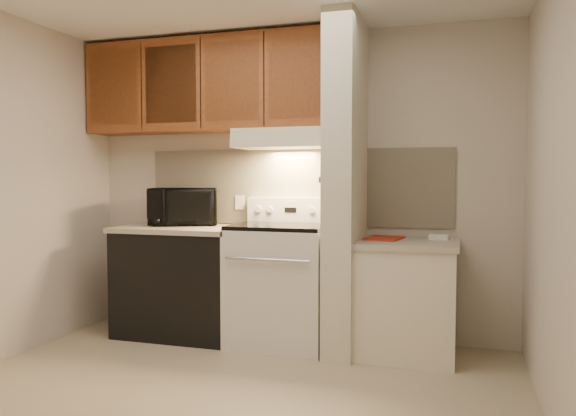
% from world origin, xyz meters
% --- Properties ---
extents(floor, '(3.60, 3.60, 0.00)m').
position_xyz_m(floor, '(0.00, 0.00, 0.00)').
color(floor, tan).
rests_on(floor, ground).
extents(wall_back, '(3.60, 2.50, 0.02)m').
position_xyz_m(wall_back, '(0.00, 1.50, 1.25)').
color(wall_back, beige).
rests_on(wall_back, floor).
extents(wall_right, '(0.02, 3.00, 2.50)m').
position_xyz_m(wall_right, '(1.80, 0.00, 1.25)').
color(wall_right, beige).
rests_on(wall_right, floor).
extents(backsplash, '(2.60, 0.02, 0.63)m').
position_xyz_m(backsplash, '(0.00, 1.49, 1.24)').
color(backsplash, beige).
rests_on(backsplash, wall_back).
extents(range_body, '(0.76, 0.65, 0.92)m').
position_xyz_m(range_body, '(0.00, 1.16, 0.46)').
color(range_body, silver).
rests_on(range_body, floor).
extents(oven_window, '(0.50, 0.01, 0.30)m').
position_xyz_m(oven_window, '(0.00, 0.84, 0.50)').
color(oven_window, black).
rests_on(oven_window, range_body).
extents(oven_handle, '(0.65, 0.02, 0.02)m').
position_xyz_m(oven_handle, '(0.00, 0.80, 0.72)').
color(oven_handle, silver).
rests_on(oven_handle, range_body).
extents(cooktop, '(0.74, 0.64, 0.03)m').
position_xyz_m(cooktop, '(0.00, 1.16, 0.94)').
color(cooktop, black).
rests_on(cooktop, range_body).
extents(range_backguard, '(0.76, 0.08, 0.20)m').
position_xyz_m(range_backguard, '(0.00, 1.44, 1.05)').
color(range_backguard, silver).
rests_on(range_backguard, range_body).
extents(range_display, '(0.10, 0.01, 0.04)m').
position_xyz_m(range_display, '(0.00, 1.40, 1.05)').
color(range_display, black).
rests_on(range_display, range_backguard).
extents(range_knob_left_outer, '(0.05, 0.02, 0.05)m').
position_xyz_m(range_knob_left_outer, '(-0.28, 1.40, 1.05)').
color(range_knob_left_outer, silver).
rests_on(range_knob_left_outer, range_backguard).
extents(range_knob_left_inner, '(0.05, 0.02, 0.05)m').
position_xyz_m(range_knob_left_inner, '(-0.18, 1.40, 1.05)').
color(range_knob_left_inner, silver).
rests_on(range_knob_left_inner, range_backguard).
extents(range_knob_right_inner, '(0.05, 0.02, 0.05)m').
position_xyz_m(range_knob_right_inner, '(0.18, 1.40, 1.05)').
color(range_knob_right_inner, silver).
rests_on(range_knob_right_inner, range_backguard).
extents(range_knob_right_outer, '(0.05, 0.02, 0.05)m').
position_xyz_m(range_knob_right_outer, '(0.28, 1.40, 1.05)').
color(range_knob_right_outer, silver).
rests_on(range_knob_right_outer, range_backguard).
extents(dishwasher_front, '(1.00, 0.63, 0.87)m').
position_xyz_m(dishwasher_front, '(-0.88, 1.17, 0.43)').
color(dishwasher_front, black).
rests_on(dishwasher_front, floor).
extents(left_countertop, '(1.04, 0.67, 0.04)m').
position_xyz_m(left_countertop, '(-0.88, 1.17, 0.89)').
color(left_countertop, '#B9AC94').
rests_on(left_countertop, dishwasher_front).
extents(spoon_rest, '(0.26, 0.14, 0.02)m').
position_xyz_m(spoon_rest, '(-0.80, 1.32, 0.92)').
color(spoon_rest, black).
rests_on(spoon_rest, left_countertop).
extents(teal_jar, '(0.12, 0.12, 0.11)m').
position_xyz_m(teal_jar, '(-0.95, 1.39, 0.96)').
color(teal_jar, '#2D706A').
rests_on(teal_jar, left_countertop).
extents(outlet, '(0.08, 0.01, 0.12)m').
position_xyz_m(outlet, '(-0.48, 1.48, 1.10)').
color(outlet, silver).
rests_on(outlet, backsplash).
extents(microwave, '(0.68, 0.58, 0.32)m').
position_xyz_m(microwave, '(-0.93, 1.31, 1.07)').
color(microwave, black).
rests_on(microwave, left_countertop).
extents(partition_pillar, '(0.22, 0.70, 2.50)m').
position_xyz_m(partition_pillar, '(0.51, 1.15, 1.25)').
color(partition_pillar, beige).
rests_on(partition_pillar, floor).
extents(pillar_trim, '(0.01, 0.70, 0.04)m').
position_xyz_m(pillar_trim, '(0.39, 1.15, 1.30)').
color(pillar_trim, brown).
rests_on(pillar_trim, partition_pillar).
extents(knife_strip, '(0.02, 0.42, 0.04)m').
position_xyz_m(knife_strip, '(0.39, 1.10, 1.32)').
color(knife_strip, black).
rests_on(knife_strip, partition_pillar).
extents(knife_blade_a, '(0.01, 0.03, 0.16)m').
position_xyz_m(knife_blade_a, '(0.38, 0.94, 1.22)').
color(knife_blade_a, silver).
rests_on(knife_blade_a, knife_strip).
extents(knife_handle_a, '(0.02, 0.02, 0.10)m').
position_xyz_m(knife_handle_a, '(0.38, 0.94, 1.37)').
color(knife_handle_a, black).
rests_on(knife_handle_a, knife_strip).
extents(knife_blade_b, '(0.01, 0.04, 0.18)m').
position_xyz_m(knife_blade_b, '(0.38, 1.01, 1.21)').
color(knife_blade_b, silver).
rests_on(knife_blade_b, knife_strip).
extents(knife_handle_b, '(0.02, 0.02, 0.10)m').
position_xyz_m(knife_handle_b, '(0.38, 1.03, 1.37)').
color(knife_handle_b, black).
rests_on(knife_handle_b, knife_strip).
extents(knife_blade_c, '(0.01, 0.04, 0.20)m').
position_xyz_m(knife_blade_c, '(0.38, 1.09, 1.20)').
color(knife_blade_c, silver).
rests_on(knife_blade_c, knife_strip).
extents(knife_handle_c, '(0.02, 0.02, 0.10)m').
position_xyz_m(knife_handle_c, '(0.38, 1.09, 1.37)').
color(knife_handle_c, black).
rests_on(knife_handle_c, knife_strip).
extents(knife_blade_d, '(0.01, 0.04, 0.16)m').
position_xyz_m(knife_blade_d, '(0.38, 1.18, 1.22)').
color(knife_blade_d, silver).
rests_on(knife_blade_d, knife_strip).
extents(knife_handle_d, '(0.02, 0.02, 0.10)m').
position_xyz_m(knife_handle_d, '(0.38, 1.17, 1.37)').
color(knife_handle_d, black).
rests_on(knife_handle_d, knife_strip).
extents(knife_blade_e, '(0.01, 0.04, 0.18)m').
position_xyz_m(knife_blade_e, '(0.38, 1.25, 1.21)').
color(knife_blade_e, silver).
rests_on(knife_blade_e, knife_strip).
extents(knife_handle_e, '(0.02, 0.02, 0.10)m').
position_xyz_m(knife_handle_e, '(0.38, 1.27, 1.37)').
color(knife_handle_e, black).
rests_on(knife_handle_e, knife_strip).
extents(oven_mitt, '(0.03, 0.09, 0.23)m').
position_xyz_m(oven_mitt, '(0.38, 1.32, 1.20)').
color(oven_mitt, slate).
rests_on(oven_mitt, partition_pillar).
extents(right_cab_base, '(0.70, 0.60, 0.81)m').
position_xyz_m(right_cab_base, '(0.97, 1.15, 0.40)').
color(right_cab_base, silver).
rests_on(right_cab_base, floor).
extents(right_countertop, '(0.74, 0.64, 0.04)m').
position_xyz_m(right_countertop, '(0.97, 1.15, 0.83)').
color(right_countertop, '#B9AC94').
rests_on(right_countertop, right_cab_base).
extents(red_folder, '(0.29, 0.37, 0.01)m').
position_xyz_m(red_folder, '(0.79, 1.25, 0.86)').
color(red_folder, '#B02E16').
rests_on(red_folder, right_countertop).
extents(white_box, '(0.15, 0.11, 0.04)m').
position_xyz_m(white_box, '(1.19, 1.33, 0.87)').
color(white_box, white).
rests_on(white_box, right_countertop).
extents(range_hood, '(0.78, 0.44, 0.15)m').
position_xyz_m(range_hood, '(0.00, 1.28, 1.62)').
color(range_hood, silver).
rests_on(range_hood, upper_cabinets).
extents(hood_lip, '(0.78, 0.04, 0.06)m').
position_xyz_m(hood_lip, '(0.00, 1.07, 1.58)').
color(hood_lip, silver).
rests_on(hood_lip, range_hood).
extents(upper_cabinets, '(2.18, 0.33, 0.77)m').
position_xyz_m(upper_cabinets, '(-0.69, 1.32, 2.08)').
color(upper_cabinets, brown).
rests_on(upper_cabinets, wall_back).
extents(cab_door_a, '(0.46, 0.01, 0.63)m').
position_xyz_m(cab_door_a, '(-1.51, 1.17, 2.08)').
color(cab_door_a, brown).
rests_on(cab_door_a, upper_cabinets).
extents(cab_gap_a, '(0.01, 0.01, 0.73)m').
position_xyz_m(cab_gap_a, '(-1.23, 1.16, 2.08)').
color(cab_gap_a, black).
rests_on(cab_gap_a, upper_cabinets).
extents(cab_door_b, '(0.46, 0.01, 0.63)m').
position_xyz_m(cab_door_b, '(-0.96, 1.17, 2.08)').
color(cab_door_b, brown).
rests_on(cab_door_b, upper_cabinets).
extents(cab_gap_b, '(0.01, 0.01, 0.73)m').
position_xyz_m(cab_gap_b, '(-0.69, 1.16, 2.08)').
color(cab_gap_b, black).
rests_on(cab_gap_b, upper_cabinets).
extents(cab_door_c, '(0.46, 0.01, 0.63)m').
position_xyz_m(cab_door_c, '(-0.42, 1.17, 2.08)').
color(cab_door_c, brown).
rests_on(cab_door_c, upper_cabinets).
extents(cab_gap_c, '(0.01, 0.01, 0.73)m').
position_xyz_m(cab_gap_c, '(-0.14, 1.16, 2.08)').
color(cab_gap_c, black).
rests_on(cab_gap_c, upper_cabinets).
extents(cab_door_d, '(0.46, 0.01, 0.63)m').
position_xyz_m(cab_door_d, '(0.13, 1.17, 2.08)').
color(cab_door_d, brown).
rests_on(cab_door_d, upper_cabinets).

